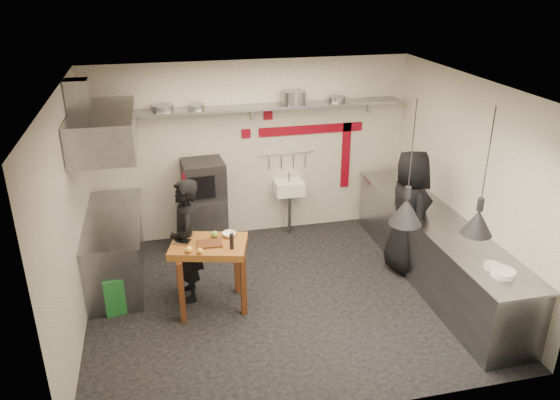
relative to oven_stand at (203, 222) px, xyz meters
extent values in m
plane|color=black|center=(0.88, -1.76, -0.40)|extent=(5.00, 5.00, 0.00)
plane|color=silver|center=(0.88, -1.76, 2.40)|extent=(5.00, 5.00, 0.00)
cube|color=beige|center=(0.88, 0.34, 1.00)|extent=(5.00, 0.04, 2.80)
cube|color=beige|center=(0.88, -3.86, 1.00)|extent=(5.00, 0.04, 2.80)
cube|color=beige|center=(-1.62, -1.76, 1.00)|extent=(0.04, 4.20, 2.80)
cube|color=beige|center=(3.38, -1.76, 1.00)|extent=(0.04, 4.20, 2.80)
cube|color=maroon|center=(1.83, 0.32, 1.28)|extent=(1.70, 0.02, 0.14)
cube|color=maroon|center=(2.43, 0.32, 0.80)|extent=(0.14, 0.02, 1.10)
cube|color=maroon|center=(1.13, 0.32, 1.55)|extent=(0.14, 0.02, 0.14)
cube|color=maroon|center=(0.78, 0.32, 1.28)|extent=(0.14, 0.02, 0.14)
cube|color=slate|center=(0.88, 0.16, 1.72)|extent=(4.60, 0.34, 0.04)
cube|color=slate|center=(-1.02, 0.31, 1.62)|extent=(0.04, 0.06, 0.24)
cube|color=slate|center=(0.88, 0.31, 1.62)|extent=(0.04, 0.06, 0.24)
cube|color=slate|center=(2.78, 0.31, 1.62)|extent=(0.04, 0.06, 0.24)
cylinder|color=slate|center=(-0.45, 0.16, 1.79)|extent=(0.40, 0.40, 0.09)
cylinder|color=slate|center=(0.02, 0.16, 1.78)|extent=(0.31, 0.31, 0.07)
cylinder|color=slate|center=(1.49, 0.16, 1.84)|extent=(0.37, 0.37, 0.20)
cylinder|color=slate|center=(2.18, 0.16, 1.78)|extent=(0.30, 0.30, 0.08)
cube|color=slate|center=(0.00, 0.00, 0.00)|extent=(0.74, 0.68, 0.80)
cube|color=black|center=(0.05, 0.02, 0.69)|extent=(0.65, 0.61, 0.58)
cube|color=maroon|center=(-0.01, -0.24, 0.69)|extent=(0.51, 0.06, 0.46)
cube|color=black|center=(0.00, -0.30, 0.69)|extent=(0.38, 0.04, 0.34)
cube|color=white|center=(1.43, 0.16, 0.38)|extent=(0.46, 0.34, 0.22)
cylinder|color=slate|center=(1.43, 0.16, 0.56)|extent=(0.03, 0.03, 0.14)
cylinder|color=slate|center=(1.43, 0.12, -0.06)|extent=(0.06, 0.06, 0.66)
cylinder|color=slate|center=(1.43, 0.30, 0.92)|extent=(0.90, 0.02, 0.02)
cube|color=slate|center=(3.03, -1.76, 0.05)|extent=(0.70, 3.80, 0.90)
cube|color=slate|center=(3.03, -1.76, 0.52)|extent=(0.76, 3.90, 0.03)
cylinder|color=white|center=(3.00, -3.25, 0.56)|extent=(0.30, 0.30, 0.07)
cylinder|color=white|center=(2.98, -3.08, 0.56)|extent=(0.22, 0.22, 0.05)
cube|color=slate|center=(-1.27, -0.71, 0.05)|extent=(0.70, 1.90, 0.90)
cube|color=slate|center=(-1.27, -0.71, 0.52)|extent=(0.76, 2.00, 0.03)
cube|color=slate|center=(-1.22, -0.71, 1.75)|extent=(0.78, 1.60, 0.50)
cube|color=slate|center=(-1.47, -0.71, 2.15)|extent=(0.28, 0.28, 0.50)
cube|color=#1B6129|center=(-1.25, -1.51, -0.15)|extent=(0.40, 0.40, 0.50)
cube|color=#542A15|center=(-0.06, -1.77, 0.53)|extent=(0.31, 0.23, 0.02)
cylinder|color=black|center=(0.19, -1.94, 0.62)|extent=(0.05, 0.05, 0.20)
sphere|color=gold|center=(-0.32, -1.92, 0.56)|extent=(0.10, 0.10, 0.09)
sphere|color=gold|center=(-0.20, -1.98, 0.56)|extent=(0.09, 0.09, 0.07)
sphere|color=olive|center=(0.02, -1.61, 0.57)|extent=(0.13, 0.13, 0.09)
cube|color=slate|center=(-0.39, -1.65, 0.54)|extent=(0.24, 0.20, 0.03)
imported|color=white|center=(0.21, -1.61, 0.55)|extent=(0.21, 0.21, 0.06)
imported|color=black|center=(-0.33, -1.42, 0.43)|extent=(0.40, 0.61, 1.65)
imported|color=black|center=(2.77, -1.39, 0.50)|extent=(0.57, 0.88, 1.79)
camera|label=1|loc=(-0.56, -7.74, 3.65)|focal=35.00mm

